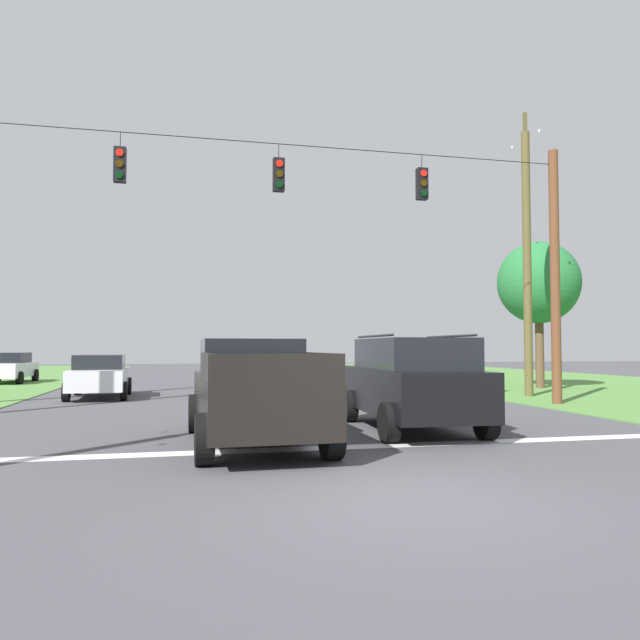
% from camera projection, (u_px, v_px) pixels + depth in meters
% --- Properties ---
extents(ground_plane, '(120.00, 120.00, 0.00)m').
position_uv_depth(ground_plane, '(407.00, 500.00, 7.07)').
color(ground_plane, '#47474C').
extents(shoulder_grass_right, '(16.00, 80.00, 0.03)m').
position_uv_depth(shoulder_grass_right, '(633.00, 390.00, 25.16)').
color(shoulder_grass_right, '#52853C').
rests_on(shoulder_grass_right, ground).
extents(stop_bar_stripe, '(14.71, 0.45, 0.01)m').
position_uv_depth(stop_bar_stripe, '(331.00, 448.00, 10.75)').
color(stop_bar_stripe, white).
rests_on(stop_bar_stripe, ground).
extents(lane_dash_0, '(2.50, 0.15, 0.01)m').
position_uv_depth(lane_dash_0, '(279.00, 412.00, 16.59)').
color(lane_dash_0, white).
rests_on(lane_dash_0, ground).
extents(lane_dash_1, '(2.50, 0.15, 0.01)m').
position_uv_depth(lane_dash_1, '(253.00, 395.00, 22.67)').
color(lane_dash_1, white).
rests_on(lane_dash_1, ground).
extents(lane_dash_2, '(2.50, 0.15, 0.01)m').
position_uv_depth(lane_dash_2, '(238.00, 385.00, 28.69)').
color(lane_dash_2, white).
rests_on(lane_dash_2, ground).
extents(lane_dash_3, '(2.50, 0.15, 0.01)m').
position_uv_depth(lane_dash_3, '(226.00, 376.00, 37.21)').
color(lane_dash_3, white).
rests_on(lane_dash_3, ground).
extents(lane_dash_4, '(2.50, 0.15, 0.01)m').
position_uv_depth(lane_dash_4, '(217.00, 370.00, 46.53)').
color(lane_dash_4, white).
rests_on(lane_dash_4, ground).
extents(overhead_signal_span, '(18.03, 0.31, 8.05)m').
position_uv_depth(overhead_signal_span, '(277.00, 254.00, 17.07)').
color(overhead_signal_span, brown).
rests_on(overhead_signal_span, ground).
extents(pickup_truck, '(2.35, 5.43, 1.95)m').
position_uv_depth(pickup_truck, '(254.00, 391.00, 11.28)').
color(pickup_truck, black).
rests_on(pickup_truck, ground).
extents(suv_black, '(2.40, 4.89, 2.05)m').
position_uv_depth(suv_black, '(411.00, 381.00, 13.07)').
color(suv_black, black).
rests_on(suv_black, ground).
extents(distant_car_crossing_white, '(2.09, 4.34, 1.52)m').
position_uv_depth(distant_car_crossing_white, '(9.00, 367.00, 29.88)').
color(distant_car_crossing_white, silver).
rests_on(distant_car_crossing_white, ground).
extents(distant_car_oncoming, '(2.14, 4.36, 1.52)m').
position_uv_depth(distant_car_oncoming, '(100.00, 375.00, 21.39)').
color(distant_car_oncoming, silver).
rests_on(distant_car_oncoming, ground).
extents(utility_pole_mid_right, '(0.30, 1.89, 10.43)m').
position_uv_depth(utility_pole_mid_right, '(527.00, 259.00, 21.98)').
color(utility_pole_mid_right, brown).
rests_on(utility_pole_mid_right, ground).
extents(tree_roadside_right, '(3.52, 3.52, 6.40)m').
position_uv_depth(tree_roadside_right, '(539.00, 283.00, 26.35)').
color(tree_roadside_right, brown).
rests_on(tree_roadside_right, ground).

